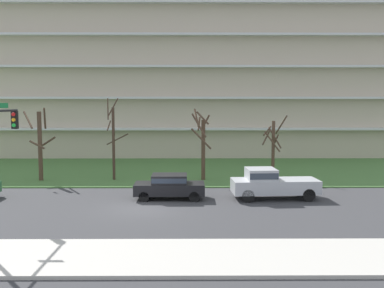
# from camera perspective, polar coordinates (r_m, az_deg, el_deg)

# --- Properties ---
(ground) EXTENTS (160.00, 160.00, 0.00)m
(ground) POSITION_cam_1_polar(r_m,az_deg,el_deg) (25.02, -6.80, -8.54)
(ground) COLOR #38383A
(sidewalk_curb_near) EXTENTS (80.00, 4.00, 0.15)m
(sidewalk_curb_near) POSITION_cam_1_polar(r_m,az_deg,el_deg) (17.41, -9.84, -14.62)
(sidewalk_curb_near) COLOR #BCB7AD
(sidewalk_curb_near) RESTS_ON ground
(grass_lawn_strip) EXTENTS (80.00, 16.00, 0.08)m
(grass_lawn_strip) POSITION_cam_1_polar(r_m,az_deg,el_deg) (38.69, -4.48, -3.50)
(grass_lawn_strip) COLOR #477238
(grass_lawn_strip) RESTS_ON ground
(apartment_building) EXTENTS (52.40, 12.98, 19.89)m
(apartment_building) POSITION_cam_1_polar(r_m,az_deg,el_deg) (52.36, -3.45, 9.70)
(apartment_building) COLOR beige
(apartment_building) RESTS_ON ground
(tree_far_left) EXTENTS (2.35, 2.37, 5.72)m
(tree_far_left) POSITION_cam_1_polar(r_m,az_deg,el_deg) (34.98, -19.61, 0.10)
(tree_far_left) COLOR #4C3828
(tree_far_left) RESTS_ON ground
(tree_left) EXTENTS (1.82, 1.59, 6.45)m
(tree_left) POSITION_cam_1_polar(r_m,az_deg,el_deg) (33.85, -10.44, 0.54)
(tree_left) COLOR #423023
(tree_left) RESTS_ON ground
(tree_center) EXTENTS (1.60, 1.54, 5.63)m
(tree_center) POSITION_cam_1_polar(r_m,az_deg,el_deg) (33.16, 1.40, 0.11)
(tree_center) COLOR #4C3828
(tree_center) RESTS_ON ground
(tree_right) EXTENTS (1.94, 1.84, 5.11)m
(tree_right) POSITION_cam_1_polar(r_m,az_deg,el_deg) (34.48, 10.77, -0.22)
(tree_right) COLOR #4C3828
(tree_right) RESTS_ON ground
(sedan_black_center_left) EXTENTS (4.41, 1.82, 1.57)m
(sedan_black_center_left) POSITION_cam_1_polar(r_m,az_deg,el_deg) (27.15, -3.01, -5.52)
(sedan_black_center_left) COLOR black
(sedan_black_center_left) RESTS_ON ground
(pickup_silver_center_right) EXTENTS (5.50, 2.30, 1.95)m
(pickup_silver_center_right) POSITION_cam_1_polar(r_m,az_deg,el_deg) (27.57, 10.50, -5.13)
(pickup_silver_center_right) COLOR #B7BABF
(pickup_silver_center_right) RESTS_ON ground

